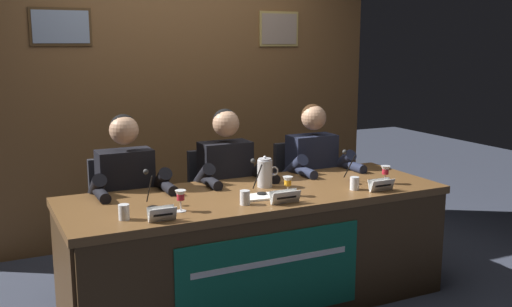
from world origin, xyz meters
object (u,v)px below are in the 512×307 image
Objects in this scene: nameplate_left at (162,214)px; water_cup_left at (124,213)px; conference_table at (263,233)px; microphone_center at (259,183)px; water_pitcher_central at (265,173)px; document_stack_center at (260,197)px; juice_glass_center at (288,183)px; panelist_center at (230,182)px; panelist_right at (317,172)px; water_cup_right at (355,184)px; microphone_right at (351,172)px; nameplate_right at (381,185)px; nameplate_center at (285,197)px; water_cup_center at (245,198)px; juice_glass_right at (385,171)px; microphone_left at (150,196)px; chair_left at (123,226)px; juice_glass_left at (181,197)px; chair_center at (220,213)px; panelist_left at (129,194)px; chair_right at (303,201)px.

nameplate_left is 1.77× the size of water_cup_left.
nameplate_left is at bearing -161.61° from conference_table.
water_pitcher_central is at bearing 52.35° from microphone_center.
juice_glass_center is at bearing -11.70° from document_stack_center.
panelist_right is at bearing 0.00° from panelist_center.
conference_table is 0.68m from water_cup_right.
microphone_right reaches higher than water_cup_left.
water_cup_right is (-0.13, 0.10, -0.00)m from nameplate_right.
nameplate_center is 2.18× the size of water_cup_center.
juice_glass_right is (1.61, 0.16, 0.05)m from nameplate_left.
nameplate_center is 0.15× the size of panelist_right.
panelist_center is (0.71, 0.50, -0.10)m from microphone_left.
microphone_right is (1.41, -0.68, 0.38)m from chair_left.
nameplate_center is 1.02m from panelist_right.
juice_glass_center reaches higher than nameplate_left.
water_pitcher_central is (0.82, 0.17, 0.02)m from microphone_left.
microphone_center is (-0.05, 0.26, 0.03)m from nameplate_center.
panelist_center is (0.00, 0.53, 0.21)m from conference_table.
conference_table is at bearing -72.23° from microphone_center.
nameplate_center is at bearing -170.92° from juice_glass_right.
nameplate_right is (0.60, -0.16, -0.05)m from juice_glass_center.
conference_table is 28.96× the size of water_cup_left.
juice_glass_left is (0.14, -0.84, 0.39)m from chair_left.
water_cup_right is 0.65m from document_stack_center.
microphone_left is at bearing 134.57° from juice_glass_left.
water_cup_center is 0.45m from water_pitcher_central.
chair_center is 0.73× the size of panelist_right.
juice_glass_center is 0.27m from water_pitcher_central.
juice_glass_center is at bearing -80.61° from chair_center.
panelist_left is at bearing -90.00° from chair_left.
microphone_center is at bearing 21.17° from nameplate_left.
panelist_right reaches higher than conference_table.
nameplate_right is (0.92, -0.09, 0.00)m from water_cup_center.
chair_right is (1.44, 0.00, 0.00)m from chair_left.
panelist_center is 0.50m from microphone_center.
conference_table is 0.41m from water_pitcher_central.
document_stack_center is (-0.64, 0.09, -0.03)m from water_cup_right.
water_cup_center is 0.39× the size of microphone_center.
panelist_right is 5.84× the size of water_pitcher_central.
water_cup_left reaches higher than conference_table.
chair_right is 4.16× the size of microphone_right.
chair_center is 10.58× the size of water_cup_right.
microphone_right is at bearing 0.48° from microphone_center.
water_cup_left is 1.64m from nameplate_right.
conference_table is 1.03m from chair_right.
microphone_left is at bearing 161.69° from nameplate_center.
juice_glass_left is at bearing 174.64° from nameplate_right.
panelist_left is 0.87m from microphone_center.
chair_left is 4.16× the size of microphone_center.
juice_glass_center is at bearing -43.20° from chair_left.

